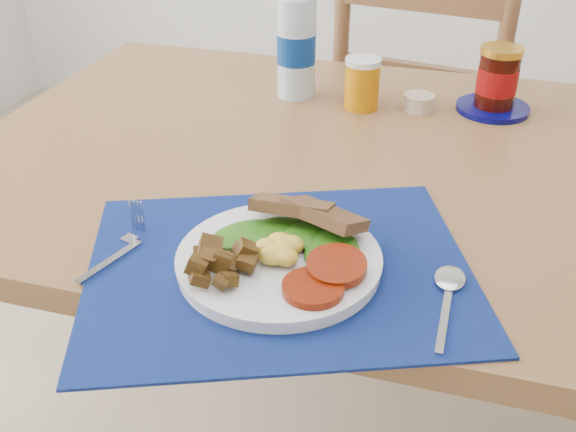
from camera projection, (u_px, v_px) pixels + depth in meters
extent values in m
cube|color=brown|center=(384.00, 170.00, 1.10)|extent=(1.40, 0.90, 0.04)
cylinder|color=brown|center=(156.00, 198.00, 1.77)|extent=(0.06, 0.06, 0.71)
cube|color=brown|center=(424.00, 156.00, 1.80)|extent=(0.48, 0.47, 0.04)
cylinder|color=brown|center=(492.00, 213.00, 1.99)|extent=(0.04, 0.04, 0.41)
cylinder|color=brown|center=(375.00, 188.00, 2.12)|extent=(0.04, 0.04, 0.41)
cylinder|color=brown|center=(466.00, 276.00, 1.73)|extent=(0.04, 0.04, 0.41)
cylinder|color=brown|center=(334.00, 242.00, 1.86)|extent=(0.04, 0.04, 0.41)
cube|color=black|center=(279.00, 268.00, 0.83)|extent=(0.57, 0.51, 0.00)
cylinder|color=silver|center=(279.00, 261.00, 0.83)|extent=(0.25, 0.25, 0.02)
ellipsoid|color=yellow|center=(281.00, 249.00, 0.81)|extent=(0.06, 0.05, 0.03)
cylinder|color=maroon|center=(325.00, 279.00, 0.77)|extent=(0.07, 0.07, 0.01)
ellipsoid|color=#0B3706|center=(294.00, 237.00, 0.85)|extent=(0.13, 0.08, 0.01)
cube|color=brown|center=(308.00, 210.00, 0.86)|extent=(0.11, 0.08, 0.04)
cube|color=#B2B5BA|center=(110.00, 261.00, 0.84)|extent=(0.04, 0.10, 0.00)
cube|color=#B2B5BA|center=(136.00, 232.00, 0.90)|extent=(0.03, 0.06, 0.00)
cube|color=#B2B5BA|center=(444.00, 322.00, 0.74)|extent=(0.01, 0.11, 0.00)
ellipsoid|color=#B2B5BA|center=(450.00, 279.00, 0.81)|extent=(0.04, 0.05, 0.00)
cylinder|color=#ADBFCC|center=(296.00, 48.00, 1.28)|extent=(0.07, 0.07, 0.19)
cylinder|color=navy|center=(296.00, 48.00, 1.28)|extent=(0.07, 0.07, 0.06)
cylinder|color=#BA6D04|center=(362.00, 85.00, 1.25)|extent=(0.06, 0.06, 0.09)
cylinder|color=tan|center=(419.00, 102.00, 1.26)|extent=(0.06, 0.06, 0.03)
cylinder|color=#04064D|center=(492.00, 108.00, 1.26)|extent=(0.13, 0.13, 0.01)
cylinder|color=black|center=(497.00, 80.00, 1.23)|extent=(0.07, 0.07, 0.10)
cylinder|color=maroon|center=(497.00, 80.00, 1.23)|extent=(0.07, 0.07, 0.05)
cylinder|color=#C28A20|center=(502.00, 51.00, 1.20)|extent=(0.08, 0.08, 0.01)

